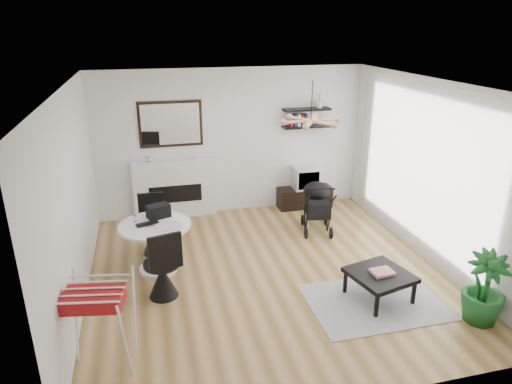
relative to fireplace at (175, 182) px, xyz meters
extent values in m
plane|color=olive|center=(1.10, -2.42, -0.69)|extent=(5.00, 5.00, 0.00)
plane|color=white|center=(1.10, -2.42, 2.01)|extent=(5.00, 5.00, 0.00)
plane|color=white|center=(1.10, 0.08, 0.66)|extent=(5.00, 0.00, 5.00)
plane|color=white|center=(-1.40, -2.42, 0.66)|extent=(0.00, 5.00, 5.00)
plane|color=white|center=(3.60, -2.42, 0.66)|extent=(0.00, 5.00, 5.00)
cube|color=white|center=(3.50, -2.22, 0.66)|extent=(0.04, 3.60, 2.60)
cube|color=white|center=(0.00, 0.00, -0.14)|extent=(1.50, 0.15, 1.10)
cube|color=black|center=(0.00, -0.06, -0.21)|extent=(0.95, 0.06, 0.32)
cube|color=black|center=(0.00, 0.06, 1.06)|extent=(1.12, 0.03, 0.82)
cube|color=white|center=(0.00, 0.04, 1.06)|extent=(1.02, 0.01, 0.72)
cube|color=black|center=(2.50, -0.05, 0.91)|extent=(0.90, 0.25, 0.04)
cube|color=black|center=(2.50, -0.05, 1.23)|extent=(0.90, 0.25, 0.04)
cube|color=black|center=(2.50, -0.12, -0.49)|extent=(1.06, 0.37, 0.40)
cube|color=silver|center=(2.50, -0.12, -0.07)|extent=(0.49, 0.43, 0.43)
cube|color=black|center=(2.50, -0.33, -0.07)|extent=(0.42, 0.01, 0.34)
cylinder|color=white|center=(-0.43, -1.96, -0.66)|extent=(0.55, 0.55, 0.06)
cylinder|color=white|center=(-0.43, -1.96, -0.30)|extent=(0.14, 0.14, 0.65)
cylinder|color=white|center=(-0.43, -1.96, 0.04)|extent=(1.02, 1.02, 0.04)
imported|color=black|center=(-0.52, -2.00, 0.08)|extent=(0.36, 0.29, 0.03)
cube|color=black|center=(-0.36, -1.72, 0.16)|extent=(0.37, 0.30, 0.19)
cube|color=white|center=(-0.25, -2.10, 0.07)|extent=(0.41, 0.36, 0.01)
cylinder|color=white|center=(-0.69, -1.80, 0.11)|extent=(0.06, 0.06, 0.09)
cylinder|color=black|center=(-0.46, -1.38, -0.23)|extent=(0.45, 0.45, 0.05)
cone|color=black|center=(-0.46, -1.38, -0.47)|extent=(0.37, 0.37, 0.43)
cube|color=black|center=(-0.45, -1.17, 0.03)|extent=(0.41, 0.05, 0.46)
cylinder|color=black|center=(-0.39, -2.65, -0.20)|extent=(0.47, 0.47, 0.05)
cone|color=black|center=(-0.39, -2.65, -0.46)|extent=(0.39, 0.39, 0.45)
cube|color=black|center=(-0.34, -2.86, 0.07)|extent=(0.43, 0.15, 0.48)
cube|color=maroon|center=(-1.08, -3.88, 0.20)|extent=(0.63, 0.43, 0.15)
cube|color=black|center=(2.32, -1.24, -0.22)|extent=(0.51, 0.65, 0.27)
ellipsoid|color=black|center=(2.36, -1.07, -0.01)|extent=(0.47, 0.47, 0.33)
cylinder|color=black|center=(2.24, -1.60, 0.24)|extent=(0.42, 0.13, 0.03)
torus|color=black|center=(2.17, -0.93, -0.60)|extent=(0.09, 0.21, 0.20)
torus|color=black|center=(2.59, -1.03, -0.60)|extent=(0.09, 0.21, 0.20)
torus|color=black|center=(2.05, -1.46, -0.60)|extent=(0.09, 0.21, 0.20)
torus|color=black|center=(2.47, -1.56, -0.60)|extent=(0.09, 0.21, 0.20)
cube|color=#AAAAAA|center=(2.27, -3.47, -0.68)|extent=(1.72, 1.24, 0.01)
cube|color=black|center=(2.36, -3.40, -0.33)|extent=(0.87, 0.87, 0.06)
cube|color=black|center=(2.13, -3.77, -0.52)|extent=(0.04, 0.04, 0.31)
cube|color=black|center=(2.73, -3.63, -0.52)|extent=(0.04, 0.04, 0.31)
cube|color=black|center=(1.99, -3.17, -0.52)|extent=(0.04, 0.04, 0.31)
cube|color=black|center=(2.59, -3.02, -0.52)|extent=(0.04, 0.04, 0.31)
cube|color=#B62D3E|center=(2.37, -3.41, -0.28)|extent=(0.29, 0.24, 0.04)
imported|color=#195922|center=(3.33, -4.13, -0.23)|extent=(0.63, 0.63, 0.91)
camera|label=1|loc=(-0.46, -8.03, 2.75)|focal=32.00mm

